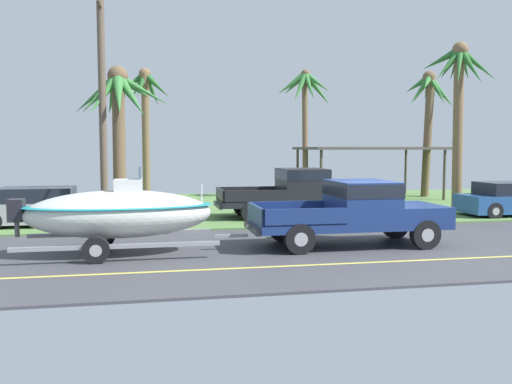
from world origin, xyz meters
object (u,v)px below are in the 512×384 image
Objects in this scene: palm_tree_near_left at (118,107)px; parked_pickup_background at (301,191)px; pickup_truck_towing at (360,209)px; utility_pole at (103,107)px; palm_tree_far_right at (306,96)px; carport_awning at (368,149)px; parked_sedan_far at (43,207)px; palm_tree_far_left at (459,88)px; palm_tree_near_right at (428,104)px; boat_on_trailer at (119,213)px; palm_tree_mid at (146,105)px.

parked_pickup_background is at bearing 11.54° from palm_tree_near_left.
pickup_truck_towing is 1.02× the size of palm_tree_near_left.
pickup_truck_towing is 0.72× the size of utility_pole.
palm_tree_far_right reaches higher than palm_tree_near_left.
carport_awning is 1.04× the size of palm_tree_far_right.
pickup_truck_towing reaches higher than parked_sedan_far.
pickup_truck_towing is at bearing -135.60° from palm_tree_far_left.
boat_on_trailer is at bearing -140.44° from palm_tree_near_right.
carport_awning is 1.03× the size of palm_tree_near_right.
carport_awning is at bearing 35.28° from utility_pole.
palm_tree_mid is at bearing -166.13° from palm_tree_far_right.
palm_tree_far_left is 15.06m from utility_pole.
carport_awning reaches higher than pickup_truck_towing.
palm_tree_far_left reaches higher than palm_tree_mid.
pickup_truck_towing is 0.94× the size of parked_pickup_background.
parked_pickup_background is (6.63, 6.10, 0.01)m from boat_on_trailer.
palm_tree_near_right is at bearing 73.04° from palm_tree_far_left.
palm_tree_near_left is at bearing 145.39° from pickup_truck_towing.
palm_tree_near_left is 0.75× the size of palm_tree_far_left.
utility_pole reaches higher than palm_tree_far_right.
palm_tree_mid is (0.70, 11.57, 3.69)m from boat_on_trailer.
palm_tree_near_right reaches higher than palm_tree_mid.
palm_tree_mid reaches higher than palm_tree_near_left.
palm_tree_far_right is at bearing 174.30° from carport_awning.
palm_tree_far_right is at bearing 34.26° from parked_sedan_far.
boat_on_trailer is at bearing -137.37° from parked_pickup_background.
parked_pickup_background is at bearing 89.75° from pickup_truck_towing.
parked_sedan_far is 17.24m from carport_awning.
palm_tree_far_right reaches higher than boat_on_trailer.
palm_tree_mid reaches higher than parked_pickup_background.
palm_tree_far_right is at bearing 80.04° from pickup_truck_towing.
palm_tree_mid is at bearing 137.32° from parked_pickup_background.
boat_on_trailer is 5.08m from utility_pole.
palm_tree_near_right is 15.14m from palm_tree_mid.
parked_pickup_background reaches higher than parked_sedan_far.
palm_tree_far_right is (-3.41, 0.34, 2.81)m from carport_awning.
parked_pickup_background is at bearing -171.15° from palm_tree_far_left.
palm_tree_mid is at bearing -171.70° from carport_awning.
palm_tree_near_right is (15.98, 8.32, 1.00)m from palm_tree_near_left.
carport_awning reaches higher than parked_sedan_far.
carport_awning reaches higher than parked_pickup_background.
palm_tree_far_left reaches higher than parked_pickup_background.
palm_tree_mid is 14.00m from palm_tree_far_left.
parked_sedan_far is at bearing -153.12° from carport_awning.
palm_tree_far_right is (2.39, 13.61, 4.45)m from pickup_truck_towing.
palm_tree_mid reaches higher than carport_awning.
parked_pickup_background is at bearing 3.43° from parked_sedan_far.
pickup_truck_towing is 0.87× the size of palm_tree_mid.
carport_awning is 6.78m from palm_tree_far_left.
palm_tree_mid is at bearing 86.55° from boat_on_trailer.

